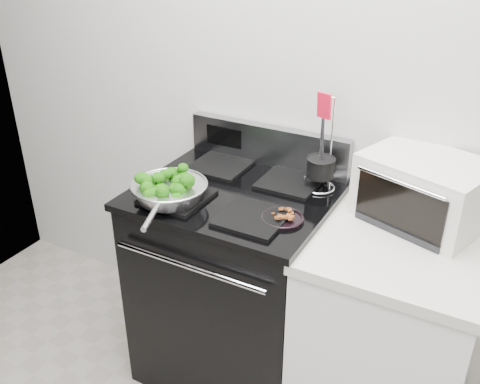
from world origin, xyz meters
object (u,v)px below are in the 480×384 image
Objects in this scene: bacon_plate at (282,216)px; toaster_oven at (424,190)px; skillet at (169,191)px; utensil_holder at (320,173)px; gas_range at (236,282)px.

bacon_plate is 0.54m from toaster_oven.
skillet is 1.13× the size of utensil_holder.
gas_range reaches higher than bacon_plate.
bacon_plate is 0.31× the size of toaster_oven.
gas_range is at bearing -147.33° from toaster_oven.
utensil_holder is at bearing 19.05° from skillet.
utensil_holder is at bearing -161.91° from toaster_oven.
skillet is 0.46m from bacon_plate.
gas_range is 2.76× the size of utensil_holder.
toaster_oven is (0.88, 0.38, 0.05)m from skillet.
gas_range is at bearing 28.70° from skillet.
utensil_holder reaches higher than toaster_oven.
utensil_holder is 0.79× the size of toaster_oven.
toaster_oven is at bearing 3.29° from skillet.
utensil_holder is 0.41m from toaster_oven.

